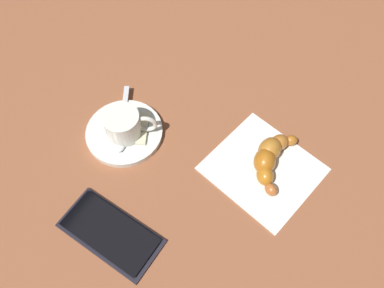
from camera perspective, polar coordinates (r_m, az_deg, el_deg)
ground_plane at (r=0.63m, az=0.79°, el=-2.68°), size 1.80×1.80×0.00m
saucer at (r=0.66m, az=-10.02°, el=1.70°), size 0.13×0.13×0.01m
espresso_cup at (r=0.64m, az=-10.12°, el=2.86°), size 0.08×0.06×0.05m
teaspoon at (r=0.66m, az=-10.42°, el=2.24°), size 0.08×0.13×0.01m
sugar_packet at (r=0.65m, az=-7.39°, el=2.26°), size 0.04×0.06×0.01m
napkin at (r=0.63m, az=10.51°, el=-3.62°), size 0.19×0.18×0.00m
croissant at (r=0.62m, az=11.48°, el=-1.90°), size 0.07×0.12×0.04m
cell_phone at (r=0.59m, az=-12.06°, el=-12.79°), size 0.16×0.08×0.01m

